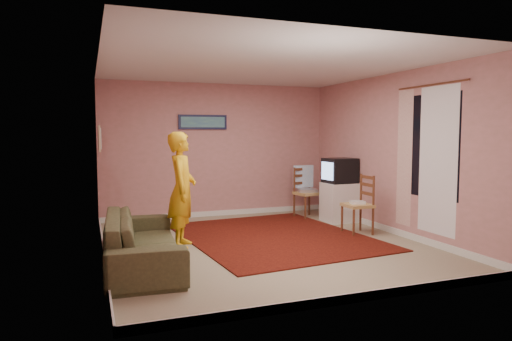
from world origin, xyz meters
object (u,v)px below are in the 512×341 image
object	(u,v)px
chair_b	(358,198)
sofa	(142,240)
crt_tv	(340,171)
tv_cabinet	(339,202)
person	(182,190)
chair_a	(308,187)

from	to	relation	value
chair_b	sofa	bearing A→B (deg)	-77.86
crt_tv	tv_cabinet	bearing A→B (deg)	0.00
chair_b	person	size ratio (longest dim) A/B	0.31
tv_cabinet	chair_a	distance (m)	0.73
crt_tv	person	xyz separation A→B (m)	(-3.09, -0.86, -0.12)
chair_a	chair_b	xyz separation A→B (m)	(0.11, -1.59, -0.01)
crt_tv	person	distance (m)	3.21
tv_cabinet	crt_tv	distance (m)	0.59
crt_tv	sofa	bearing A→B (deg)	-158.85
tv_cabinet	crt_tv	size ratio (longest dim) A/B	1.30
sofa	person	world-z (taller)	person
crt_tv	chair_b	bearing A→B (deg)	-106.69
chair_b	tv_cabinet	bearing A→B (deg)	167.21
sofa	chair_a	bearing A→B (deg)	-52.74
tv_cabinet	crt_tv	bearing A→B (deg)	-177.31
chair_a	person	world-z (taller)	person
chair_b	sofa	xyz separation A→B (m)	(-3.50, -0.66, -0.27)
chair_b	person	xyz separation A→B (m)	(-2.84, 0.14, 0.24)
crt_tv	chair_b	xyz separation A→B (m)	(-0.25, -1.00, -0.36)
tv_cabinet	crt_tv	xyz separation A→B (m)	(-0.01, -0.00, 0.59)
tv_cabinet	chair_b	distance (m)	1.05
tv_cabinet	sofa	bearing A→B (deg)	-156.19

